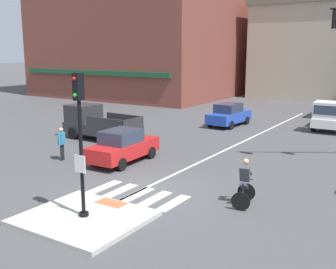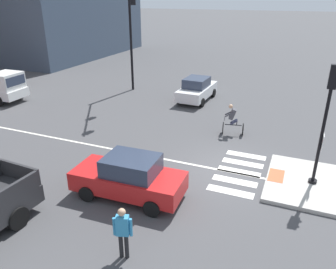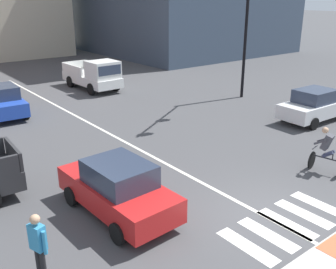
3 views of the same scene
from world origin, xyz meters
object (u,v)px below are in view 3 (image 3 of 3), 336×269
car_blue_westbound_distant (2,101)px  car_white_cross_right (315,105)px  car_red_westbound_near (118,188)px  cyclist (326,150)px  pedestrian_at_curb_left (38,242)px  traffic_light_mast (242,12)px  pickup_truck_white_eastbound_distant (95,76)px

car_blue_westbound_distant → car_white_cross_right: bearing=-41.1°
car_blue_westbound_distant → car_red_westbound_near: same height
car_white_cross_right → car_red_westbound_near: bearing=-173.3°
car_red_westbound_near → cyclist: (7.26, -2.19, 0.06)m
car_blue_westbound_distant → pedestrian_at_curb_left: pedestrian_at_curb_left is taller
cyclist → car_red_westbound_near: bearing=163.2°
car_white_cross_right → car_blue_westbound_distant: bearing=138.9°
traffic_light_mast → car_white_cross_right: (0.60, -4.68, -4.35)m
car_blue_westbound_distant → car_red_westbound_near: (-0.24, -12.06, 0.00)m
car_white_cross_right → car_red_westbound_near: 12.47m
car_blue_westbound_distant → pedestrian_at_curb_left: bearing=-102.8°
pickup_truck_white_eastbound_distant → pedestrian_at_curb_left: 18.48m
pedestrian_at_curb_left → car_white_cross_right: bearing=10.4°
car_red_westbound_near → pedestrian_at_curb_left: bearing=-154.3°
car_red_westbound_near → car_white_cross_right: bearing=6.7°
pickup_truck_white_eastbound_distant → traffic_light_mast: bearing=-59.3°
traffic_light_mast → pickup_truck_white_eastbound_distant: 10.47m
pickup_truck_white_eastbound_distant → pedestrian_at_curb_left: (-9.70, -15.73, 0.00)m
cyclist → pedestrian_at_curb_left: bearing=175.2°
pickup_truck_white_eastbound_distant → cyclist: (0.37, -16.57, -0.11)m
car_red_westbound_near → cyclist: size_ratio=2.48×
traffic_light_mast → pickup_truck_white_eastbound_distant: (-4.90, 8.26, -4.18)m
car_white_cross_right → cyclist: cyclist is taller
pedestrian_at_curb_left → cyclist: bearing=-4.8°
car_red_westbound_near → pedestrian_at_curb_left: pedestrian_at_curb_left is taller
car_white_cross_right → cyclist: (-5.13, -3.63, 0.06)m
car_white_cross_right → car_blue_westbound_distant: 16.13m
traffic_light_mast → pedestrian_at_curb_left: 16.92m
car_red_westbound_near → cyclist: cyclist is taller
traffic_light_mast → pickup_truck_white_eastbound_distant: bearing=120.7°
car_red_westbound_near → cyclist: bearing=-16.8°
car_white_cross_right → cyclist: size_ratio=2.47×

